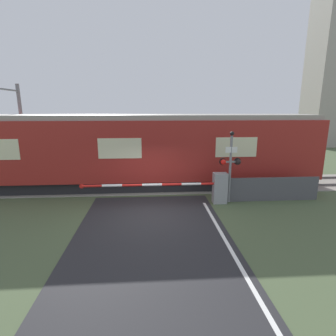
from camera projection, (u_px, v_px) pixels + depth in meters
name	position (u px, v px, depth m)	size (l,w,h in m)	color
ground_plane	(152.00, 214.00, 10.57)	(80.00, 80.00, 0.00)	#475638
track_bed	(151.00, 185.00, 14.33)	(36.00, 3.20, 0.13)	gray
train	(123.00, 151.00, 13.80)	(20.20, 3.07, 3.82)	black
crossing_barrier	(209.00, 187.00, 11.59)	(6.42, 0.44, 1.37)	gray
signal_post	(230.00, 163.00, 11.48)	(0.96, 0.26, 3.18)	gray
catenary_pole	(22.00, 130.00, 15.55)	(0.20, 1.90, 5.51)	slate
distant_building	(331.00, 67.00, 27.93)	(4.19, 4.19, 16.72)	#9E998E
roadside_fence	(273.00, 189.00, 11.93)	(4.28, 0.06, 1.10)	#4C4C51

